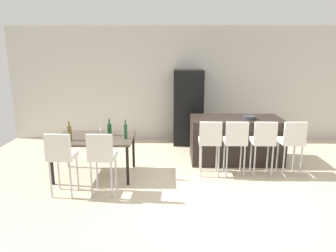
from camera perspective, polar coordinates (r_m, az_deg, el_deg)
ground_plane at (r=5.86m, az=8.93°, el=-9.58°), size 10.00×10.00×0.00m
back_wall at (r=8.24m, az=6.52°, el=7.54°), size 10.00×0.12×2.90m
kitchen_island at (r=6.81m, az=12.12°, el=-2.37°), size 1.87×0.95×0.92m
bar_chair_left at (r=5.82m, az=7.61°, el=-2.41°), size 0.41×0.41×1.05m
bar_chair_middle at (r=5.90m, az=12.15°, el=-2.39°), size 0.41×0.41×1.05m
bar_chair_right at (r=6.02m, az=16.93°, el=-2.36°), size 0.41×0.41×1.05m
bar_chair_far at (r=6.19m, az=21.57°, el=-2.30°), size 0.41×0.41×1.05m
dining_table at (r=5.93m, az=-13.16°, el=-2.55°), size 1.43×0.99×0.74m
dining_chair_near at (r=5.23m, az=-18.82°, el=-4.84°), size 0.42×0.42×1.05m
dining_chair_far at (r=5.06m, az=-11.90°, el=-5.03°), size 0.42×0.42×1.05m
wine_bottle_end at (r=5.79m, az=-17.42°, el=-1.18°), size 0.08×0.08×0.35m
wine_bottle_left at (r=5.96m, az=-10.57°, el=-0.57°), size 0.08×0.08×0.31m
wine_bottle_near at (r=5.69m, az=-7.69°, el=-0.94°), size 0.06×0.06×0.35m
wine_glass_middle at (r=6.03m, az=-12.00°, el=-0.41°), size 0.07×0.07×0.17m
refrigerator at (r=7.85m, az=3.65°, el=3.41°), size 0.72×0.68×1.84m
fruit_bowl at (r=6.62m, az=14.51°, el=1.47°), size 0.27×0.27×0.07m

